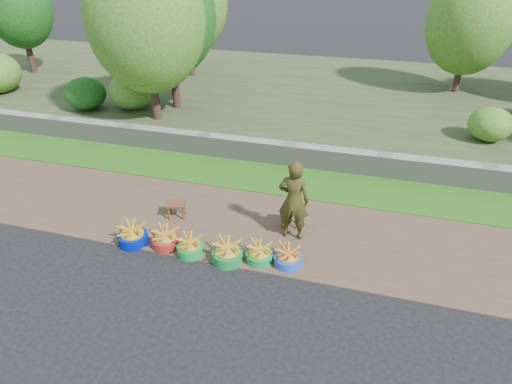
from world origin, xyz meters
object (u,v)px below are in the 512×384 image
(stool_left, at_px, (176,206))
(vendor_woman, at_px, (294,201))
(basin_e, at_px, (259,254))
(basin_a, at_px, (132,235))
(basin_b, at_px, (166,239))
(basin_d, at_px, (227,253))
(stool_right, at_px, (290,214))
(basin_f, at_px, (288,257))
(basin_c, at_px, (190,247))

(stool_left, height_order, vendor_woman, vendor_woman)
(basin_e, relative_size, stool_left, 1.10)
(basin_a, height_order, basin_b, basin_a)
(stool_left, bearing_deg, basin_b, -76.78)
(basin_a, distance_m, basin_d, 1.81)
(basin_a, bearing_deg, stool_right, 26.75)
(vendor_woman, bearing_deg, basin_f, 96.37)
(basin_c, xyz_separation_m, basin_f, (1.70, 0.17, 0.00))
(basin_e, distance_m, stool_right, 1.22)
(stool_right, bearing_deg, basin_f, -79.53)
(basin_b, relative_size, basin_e, 1.05)
(stool_left, bearing_deg, basin_e, -23.96)
(basin_b, bearing_deg, basin_c, -8.52)
(basin_b, distance_m, stool_left, 0.95)
(vendor_woman, bearing_deg, basin_c, 31.30)
(basin_a, relative_size, basin_c, 1.14)
(basin_e, height_order, basin_f, basin_f)
(basin_d, xyz_separation_m, basin_e, (0.52, 0.14, -0.02))
(vendor_woman, bearing_deg, basin_b, 23.08)
(stool_left, relative_size, vendor_woman, 0.28)
(basin_f, bearing_deg, basin_d, -169.90)
(basin_d, xyz_separation_m, vendor_woman, (0.91, 1.00, 0.61))
(basin_a, relative_size, basin_b, 1.08)
(stool_right, xyz_separation_m, vendor_woman, (0.12, -0.33, 0.51))
(basin_a, xyz_separation_m, basin_e, (2.34, 0.14, -0.02))
(basin_e, xyz_separation_m, basin_f, (0.49, 0.04, 0.00))
(basin_b, height_order, vendor_woman, vendor_woman)
(basin_f, bearing_deg, stool_left, 161.21)
(basin_f, bearing_deg, vendor_woman, 96.69)
(basin_d, height_order, stool_left, basin_d)
(basin_f, distance_m, stool_right, 1.17)
(basin_a, distance_m, basin_e, 2.34)
(basin_d, bearing_deg, vendor_woman, 47.46)
(stool_left, xyz_separation_m, stool_right, (2.21, 0.32, 0.00))
(basin_c, distance_m, basin_e, 1.22)
(basin_c, xyz_separation_m, basin_e, (1.21, 0.14, 0.00))
(basin_e, bearing_deg, basin_c, -173.62)
(basin_a, relative_size, vendor_woman, 0.35)
(basin_d, distance_m, vendor_woman, 1.48)
(basin_e, distance_m, vendor_woman, 1.13)
(basin_a, relative_size, basin_d, 1.01)
(basin_c, xyz_separation_m, stool_left, (-0.72, 1.00, 0.12))
(vendor_woman, bearing_deg, basin_d, 47.13)
(basin_e, relative_size, stool_right, 1.13)
(basin_c, distance_m, vendor_woman, 1.99)
(stool_left, distance_m, stool_right, 2.23)
(stool_right, bearing_deg, stool_left, -171.75)
(basin_e, relative_size, basin_f, 0.98)
(basin_d, distance_m, basin_e, 0.54)
(basin_f, bearing_deg, basin_e, -175.75)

